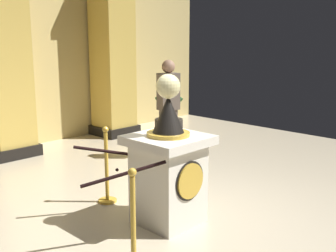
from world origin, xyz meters
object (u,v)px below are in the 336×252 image
(stanchion_far, at_px, (133,235))
(bystander_guest, at_px, (168,106))
(stanchion_near, at_px, (107,176))
(pedestal_clock, at_px, (168,167))
(potted_palm_right, at_px, (169,127))

(stanchion_far, bearing_deg, bystander_guest, 39.45)
(bystander_guest, bearing_deg, stanchion_near, -155.90)
(stanchion_far, relative_size, bystander_guest, 0.57)
(stanchion_near, relative_size, stanchion_far, 1.03)
(pedestal_clock, distance_m, potted_palm_right, 3.85)
(potted_palm_right, bearing_deg, pedestal_clock, -135.92)
(pedestal_clock, relative_size, stanchion_near, 1.71)
(potted_palm_right, bearing_deg, stanchion_far, -139.63)
(stanchion_far, distance_m, bystander_guest, 3.87)
(stanchion_near, height_order, stanchion_far, stanchion_near)
(pedestal_clock, bearing_deg, bystander_guest, 44.23)
(stanchion_far, bearing_deg, stanchion_near, 60.37)
(pedestal_clock, xyz_separation_m, bystander_guest, (1.99, 1.94, 0.26))
(potted_palm_right, bearing_deg, bystander_guest, -136.30)
(stanchion_near, relative_size, potted_palm_right, 0.88)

